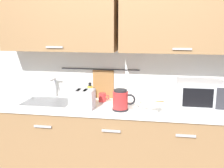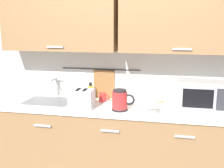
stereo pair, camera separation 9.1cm
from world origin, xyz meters
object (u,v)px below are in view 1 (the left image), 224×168
dish_soap_bottle (90,92)px  toaster (82,99)px  electric_kettle (121,100)px  wooden_spoon (156,102)px  mug_near_sink (103,97)px  microwave (199,94)px  mixing_bowl (150,107)px

dish_soap_bottle → toaster: dish_soap_bottle is taller
electric_kettle → toaster: (-0.39, -0.00, -0.01)m
dish_soap_bottle → wooden_spoon: 0.73m
electric_kettle → mug_near_sink: size_ratio=1.89×
toaster → microwave: bearing=12.6°
mixing_bowl → dish_soap_bottle: bearing=155.0°
mug_near_sink → mixing_bowl: (0.53, -0.27, -0.00)m
dish_soap_bottle → toaster: size_ratio=0.77×
dish_soap_bottle → wooden_spoon: size_ratio=0.73×
toaster → dish_soap_bottle: bearing=89.5°
microwave → wooden_spoon: bearing=169.5°
microwave → dish_soap_bottle: bearing=177.3°
mixing_bowl → toaster: bearing=179.8°
microwave → mug_near_sink: (-1.01, 0.01, -0.09)m
toaster → mug_near_sink: bearing=60.3°
mixing_bowl → electric_kettle: bearing=179.1°
dish_soap_bottle → mixing_bowl: bearing=-25.0°
mug_near_sink → wooden_spoon: (0.57, 0.07, -0.04)m
microwave → mug_near_sink: size_ratio=3.83×
mixing_bowl → wooden_spoon: 0.35m
dish_soap_bottle → mixing_bowl: 0.75m
mug_near_sink → toaster: size_ratio=0.47×
toaster → wooden_spoon: size_ratio=0.96×
electric_kettle → dish_soap_bottle: bearing=141.3°
mixing_bowl → mug_near_sink: bearing=152.7°
wooden_spoon → electric_kettle: bearing=-134.5°
toaster → wooden_spoon: (0.73, 0.34, -0.09)m
microwave → dish_soap_bottle: (-1.16, 0.05, -0.05)m
microwave → toaster: size_ratio=1.80×
electric_kettle → dish_soap_bottle: size_ratio=1.16×
microwave → electric_kettle: (-0.77, -0.26, -0.03)m
dish_soap_bottle → wooden_spoon: bearing=2.2°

